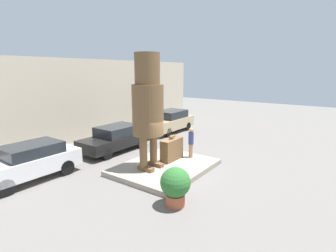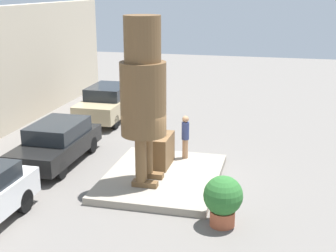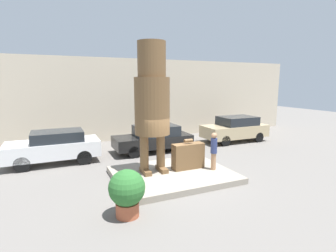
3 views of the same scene
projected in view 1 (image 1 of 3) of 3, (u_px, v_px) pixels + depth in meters
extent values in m
plane|color=slate|center=(165.00, 169.00, 12.71)|extent=(60.00, 60.00, 0.00)
cube|color=gray|center=(165.00, 167.00, 12.68)|extent=(4.73, 3.72, 0.24)
cube|color=beige|center=(62.00, 102.00, 16.81)|extent=(28.00, 0.60, 5.48)
cube|color=brown|center=(146.00, 169.00, 11.93)|extent=(0.28, 0.81, 0.18)
cube|color=brown|center=(156.00, 164.00, 12.51)|extent=(0.28, 0.81, 0.18)
cylinder|color=brown|center=(143.00, 151.00, 11.83)|extent=(0.35, 0.35, 1.42)
cylinder|color=brown|center=(153.00, 148.00, 12.41)|extent=(0.35, 0.35, 1.42)
cylinder|color=brown|center=(148.00, 110.00, 11.74)|extent=(1.42, 1.42, 2.28)
cylinder|color=brown|center=(147.00, 69.00, 11.36)|extent=(1.11, 1.11, 1.37)
cube|color=brown|center=(172.00, 150.00, 13.27)|extent=(1.38, 0.48, 1.09)
cylinder|color=brown|center=(172.00, 137.00, 13.13)|extent=(0.38, 0.14, 0.14)
cylinder|color=#A87A56|center=(191.00, 151.00, 13.69)|extent=(0.21, 0.21, 0.72)
cylinder|color=navy|center=(191.00, 138.00, 13.55)|extent=(0.27, 0.27, 0.64)
sphere|color=#A87A56|center=(191.00, 130.00, 13.46)|extent=(0.24, 0.24, 0.24)
cube|color=silver|center=(28.00, 164.00, 11.35)|extent=(4.24, 1.78, 0.75)
cube|color=#1E2328|center=(31.00, 149.00, 11.39)|extent=(2.33, 1.60, 0.49)
cylinder|color=black|center=(5.00, 188.00, 9.93)|extent=(0.69, 0.18, 0.69)
cylinder|color=black|center=(67.00, 167.00, 12.02)|extent=(0.69, 0.18, 0.69)
cylinder|color=black|center=(48.00, 161.00, 12.94)|extent=(0.69, 0.18, 0.69)
cube|color=black|center=(115.00, 141.00, 15.52)|extent=(4.35, 1.82, 0.62)
cube|color=#1E2328|center=(117.00, 130.00, 15.57)|extent=(2.39, 1.64, 0.56)
cylinder|color=black|center=(107.00, 154.00, 14.05)|extent=(0.63, 0.18, 0.63)
cylinder|color=black|center=(88.00, 149.00, 14.99)|extent=(0.63, 0.18, 0.63)
cylinder|color=black|center=(141.00, 143.00, 16.19)|extent=(0.63, 0.18, 0.63)
cylinder|color=black|center=(122.00, 139.00, 17.13)|extent=(0.63, 0.18, 0.63)
cube|color=tan|center=(169.00, 123.00, 20.33)|extent=(4.31, 1.90, 0.78)
cube|color=#1E2328|center=(171.00, 114.00, 20.37)|extent=(2.37, 1.71, 0.56)
cylinder|color=black|center=(168.00, 132.00, 18.87)|extent=(0.65, 0.18, 0.65)
cylinder|color=black|center=(150.00, 129.00, 19.84)|extent=(0.65, 0.18, 0.65)
cylinder|color=black|center=(188.00, 126.00, 20.99)|extent=(0.65, 0.18, 0.65)
cylinder|color=black|center=(170.00, 124.00, 21.97)|extent=(0.65, 0.18, 0.65)
cylinder|color=#AD5638|center=(175.00, 200.00, 9.28)|extent=(0.68, 0.68, 0.43)
sphere|color=#2D6B2D|center=(175.00, 182.00, 9.14)|extent=(1.08, 1.08, 1.08)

